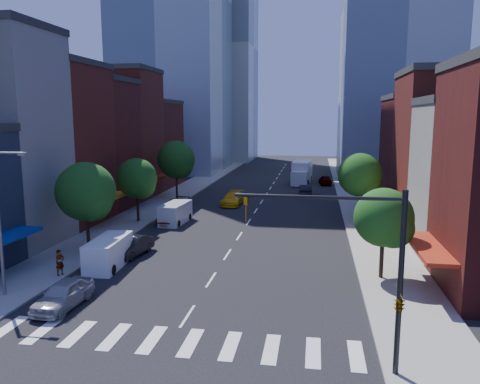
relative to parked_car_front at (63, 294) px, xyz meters
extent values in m
plane|color=black|center=(7.50, -0.05, -0.79)|extent=(220.00, 220.00, 0.00)
cube|color=gray|center=(-5.00, 39.95, -0.72)|extent=(5.00, 120.00, 0.15)
cube|color=gray|center=(20.00, 39.95, -0.72)|extent=(5.00, 120.00, 0.15)
cube|color=silver|center=(7.50, -3.05, -0.79)|extent=(19.00, 3.00, 0.01)
cube|color=maroon|center=(-13.50, 20.45, 7.21)|extent=(12.00, 9.00, 16.00)
cube|color=#4E1413|center=(-13.50, 28.95, 6.71)|extent=(12.00, 8.00, 15.00)
cube|color=maroon|center=(-13.50, 37.45, 7.71)|extent=(12.00, 9.00, 17.00)
cube|color=#4E1413|center=(-13.50, 46.95, 5.71)|extent=(12.00, 10.00, 13.00)
cube|color=maroon|center=(28.50, 23.95, 6.71)|extent=(12.00, 10.00, 15.00)
cube|color=#4E1413|center=(28.50, 33.95, 5.71)|extent=(12.00, 10.00, 13.00)
cube|color=#9EA5AD|center=(27.50, 61.95, 29.21)|extent=(18.00, 20.00, 60.00)
cube|color=#9EA5AD|center=(-10.50, 94.95, 27.21)|extent=(18.00, 18.00, 56.00)
cylinder|color=black|center=(18.00, -4.55, 3.36)|extent=(0.24, 0.24, 8.00)
cylinder|color=black|center=(14.50, -4.55, 6.96)|extent=(7.00, 0.16, 0.16)
imported|color=gold|center=(11.50, -4.55, 6.36)|extent=(0.22, 0.18, 1.10)
imported|color=gold|center=(18.00, -4.55, 2.56)|extent=(0.48, 2.24, 0.90)
cylinder|color=slate|center=(-3.50, 0.95, 8.16)|extent=(2.00, 0.14, 0.14)
cube|color=slate|center=(-2.60, 0.95, 8.11)|extent=(0.50, 0.25, 0.18)
cylinder|color=black|center=(-4.00, 10.95, 1.32)|extent=(0.28, 0.28, 3.92)
sphere|color=#174012|center=(-4.00, 10.95, 4.26)|extent=(4.80, 4.80, 4.80)
sphere|color=#174012|center=(-3.40, 10.65, 3.56)|extent=(3.36, 3.36, 3.36)
cylinder|color=black|center=(-4.00, 21.95, 1.18)|extent=(0.28, 0.28, 3.64)
sphere|color=#174012|center=(-4.00, 21.95, 3.91)|extent=(4.20, 4.20, 4.20)
sphere|color=#174012|center=(-3.40, 21.65, 3.26)|extent=(2.94, 2.94, 2.94)
cylinder|color=black|center=(-4.00, 35.95, 1.46)|extent=(0.28, 0.28, 4.20)
sphere|color=#174012|center=(-4.00, 35.95, 4.61)|extent=(5.00, 5.00, 5.00)
sphere|color=#174012|center=(-3.40, 35.65, 3.86)|extent=(3.50, 3.50, 3.50)
cylinder|color=black|center=(19.00, 7.95, 1.04)|extent=(0.28, 0.28, 3.36)
sphere|color=#174012|center=(19.00, 7.95, 3.56)|extent=(4.00, 4.00, 4.00)
sphere|color=#174012|center=(19.60, 7.65, 2.96)|extent=(2.80, 2.80, 2.80)
cylinder|color=black|center=(19.00, 25.95, 1.32)|extent=(0.28, 0.28, 3.92)
sphere|color=#174012|center=(19.00, 25.95, 4.26)|extent=(4.60, 4.60, 4.60)
sphere|color=#174012|center=(19.60, 25.65, 3.56)|extent=(3.22, 3.22, 3.22)
imported|color=#A0A0A4|center=(0.00, 0.00, 0.00)|extent=(2.07, 4.74, 1.59)
imported|color=black|center=(0.00, 10.38, -0.02)|extent=(2.25, 4.87, 1.55)
imported|color=#999999|center=(-0.32, 21.97, -0.14)|extent=(2.52, 4.84, 1.30)
imported|color=black|center=(-1.88, 28.62, -0.11)|extent=(2.56, 4.96, 1.38)
cube|color=white|center=(-0.63, 7.50, 0.28)|extent=(2.35, 5.24, 2.16)
cube|color=black|center=(-0.51, 5.56, 0.59)|extent=(1.96, 1.14, 0.92)
cylinder|color=black|center=(-1.45, 5.71, -0.44)|extent=(0.30, 0.79, 0.78)
cylinder|color=black|center=(0.40, 5.81, -0.44)|extent=(0.30, 0.79, 0.78)
cylinder|color=black|center=(-1.65, 9.19, -0.44)|extent=(0.30, 0.79, 0.78)
cylinder|color=black|center=(0.19, 9.30, -0.44)|extent=(0.30, 0.79, 0.78)
cube|color=silver|center=(0.00, 22.27, 0.26)|extent=(2.36, 5.15, 2.11)
cube|color=black|center=(-0.13, 20.36, 0.56)|extent=(1.92, 1.13, 0.90)
cylinder|color=black|center=(-1.02, 20.63, -0.44)|extent=(0.30, 0.78, 0.76)
cylinder|color=black|center=(0.78, 20.50, -0.44)|extent=(0.30, 0.78, 0.76)
cylinder|color=black|center=(-0.78, 24.03, -0.44)|extent=(0.30, 0.78, 0.76)
cylinder|color=black|center=(1.02, 23.91, -0.44)|extent=(0.30, 0.78, 0.76)
imported|color=yellow|center=(4.16, 33.25, 0.01)|extent=(2.49, 5.61, 1.60)
imported|color=black|center=(13.00, 42.22, -0.05)|extent=(1.99, 4.67, 1.50)
imported|color=#999999|center=(16.00, 53.17, -0.03)|extent=(2.24, 4.64, 1.53)
cube|color=silver|center=(12.19, 54.76, 1.04)|extent=(3.32, 7.65, 3.67)
cube|color=silver|center=(11.86, 50.42, 0.47)|extent=(2.68, 2.25, 2.30)
cylinder|color=black|center=(10.67, 51.43, -0.28)|extent=(0.42, 1.06, 1.03)
cylinder|color=black|center=(13.19, 51.23, -0.28)|extent=(0.42, 1.06, 1.03)
cylinder|color=black|center=(11.07, 56.58, -0.28)|extent=(0.42, 1.06, 1.03)
cylinder|color=black|center=(13.59, 56.38, -0.28)|extent=(0.42, 1.06, 1.03)
imported|color=#999999|center=(-3.00, 4.83, 0.26)|extent=(0.68, 0.78, 1.81)
camera|label=1|loc=(14.38, -24.01, 10.29)|focal=35.00mm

